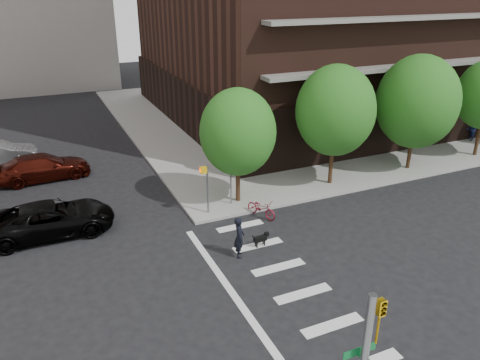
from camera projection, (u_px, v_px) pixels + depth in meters
ground at (232, 314)px, 17.09m from camera, size 120.00×120.00×0.00m
sidewalk_ne at (332, 109)px, 44.52m from camera, size 39.00×33.00×0.15m
crosswalk at (285, 299)px, 17.92m from camera, size 3.85×13.00×0.01m
tree_a at (238, 132)px, 24.15m from camera, size 4.00×4.00×5.90m
tree_b at (335, 111)px, 26.22m from camera, size 4.50×4.50×6.65m
tree_c at (417, 102)px, 28.52m from camera, size 5.00×5.00×6.80m
pedestrian_signal at (212, 180)px, 23.89m from camera, size 2.18×0.67×2.60m
parked_car_black at (52, 219)px, 22.26m from camera, size 2.73×5.81×1.61m
parked_car_maroon at (43, 167)px, 28.50m from camera, size 2.57×5.59×1.58m
scooter at (261, 208)px, 24.03m from camera, size 1.29×1.95×0.97m
dog_walker at (239, 237)px, 20.38m from camera, size 0.81×0.67×1.89m
dog at (261, 238)px, 21.37m from camera, size 0.75×0.24×0.63m
pedestrian_far at (472, 129)px, 35.10m from camera, size 1.04×0.93×1.76m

